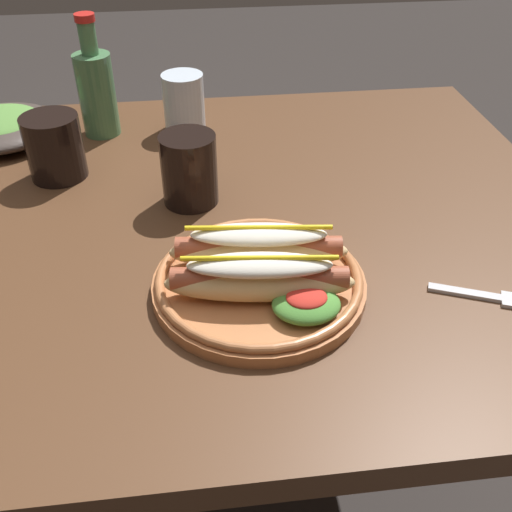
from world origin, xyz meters
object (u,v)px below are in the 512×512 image
at_px(hot_dog_plate, 261,275).
at_px(glass_bottle, 96,90).
at_px(water_cup, 184,103).
at_px(fork, 489,297).
at_px(extra_cup, 54,147).
at_px(soda_cup, 189,169).
at_px(side_bowl, 0,126).

bearing_deg(hot_dog_plate, glass_bottle, 115.42).
relative_size(hot_dog_plate, glass_bottle, 1.25).
bearing_deg(water_cup, glass_bottle, 179.11).
distance_m(hot_dog_plate, fork, 0.27).
bearing_deg(extra_cup, fork, -33.84).
distance_m(hot_dog_plate, water_cup, 0.48).
height_order(fork, soda_cup, soda_cup).
distance_m(hot_dog_plate, side_bowl, 0.62).
height_order(fork, side_bowl, side_bowl).
xyz_separation_m(fork, water_cup, (-0.35, 0.52, 0.05)).
relative_size(glass_bottle, side_bowl, 1.04).
bearing_deg(fork, side_bowl, 164.85).
distance_m(water_cup, glass_bottle, 0.15).
bearing_deg(side_bowl, fork, -37.61).
relative_size(fork, soda_cup, 1.12).
bearing_deg(extra_cup, water_cup, 36.26).
xyz_separation_m(fork, side_bowl, (-0.67, 0.52, 0.02)).
xyz_separation_m(fork, soda_cup, (-0.35, 0.27, 0.05)).
bearing_deg(fork, hot_dog_plate, -167.16).
bearing_deg(extra_cup, hot_dog_plate, -49.01).
height_order(hot_dog_plate, extra_cup, extra_cup).
bearing_deg(water_cup, side_bowl, -179.53).
xyz_separation_m(water_cup, side_bowl, (-0.32, -0.00, -0.03)).
xyz_separation_m(water_cup, glass_bottle, (-0.15, 0.00, 0.03)).
xyz_separation_m(glass_bottle, side_bowl, (-0.17, -0.00, -0.06)).
height_order(hot_dog_plate, soda_cup, soda_cup).
height_order(water_cup, extra_cup, water_cup).
xyz_separation_m(extra_cup, glass_bottle, (0.06, 0.15, 0.03)).
bearing_deg(glass_bottle, soda_cup, -59.43).
distance_m(hot_dog_plate, extra_cup, 0.43).
distance_m(fork, soda_cup, 0.44).
height_order(extra_cup, glass_bottle, glass_bottle).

